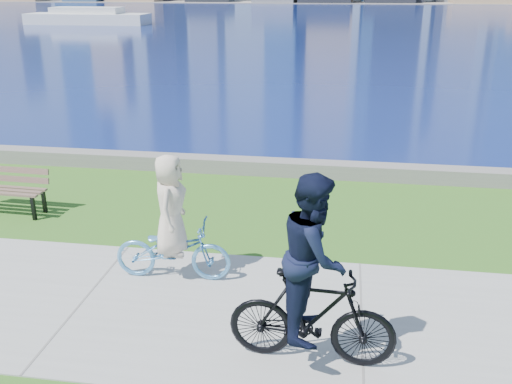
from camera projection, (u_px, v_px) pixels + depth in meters
ground at (85, 300)px, 8.35m from camera, size 320.00×320.00×0.00m
concrete_path at (85, 300)px, 8.34m from camera, size 80.00×3.50×0.02m
seawall at (193, 163)px, 14.03m from camera, size 90.00×0.50×0.35m
bay_water at (321, 16)px, 75.03m from camera, size 320.00×131.00×0.01m
far_shore at (334, 1)px, 128.74m from camera, size 320.00×30.00×0.12m
ferry_near at (88, 17)px, 61.10m from camera, size 13.05×3.73×1.77m
park_bench at (5, 186)px, 11.36m from camera, size 1.74×0.66×0.89m
cyclist_woman at (172, 234)px, 8.70m from camera, size 0.71×1.83×2.00m
cyclist_man at (313, 287)px, 6.65m from camera, size 0.78×2.03×2.41m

